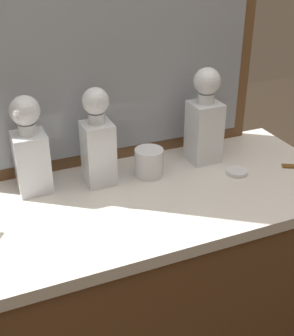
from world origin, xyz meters
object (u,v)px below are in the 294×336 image
object	(u,v)px
crystal_decanter_right	(204,125)
crystal_tumbler_right	(149,164)
crystal_decanter_center	(98,146)
porcelain_dish	(236,171)
crystal_decanter_front	(31,154)

from	to	relation	value
crystal_decanter_right	crystal_tumbler_right	bearing A→B (deg)	-172.07
crystal_decanter_right	crystal_tumbler_right	world-z (taller)	crystal_decanter_right
crystal_decanter_center	porcelain_dish	distance (m)	0.42
crystal_decanter_front	crystal_tumbler_right	size ratio (longest dim) A/B	3.26
crystal_decanter_front	crystal_decanter_right	xyz separation A→B (m)	(0.52, -0.02, 0.01)
crystal_decanter_center	porcelain_dish	size ratio (longest dim) A/B	4.36
porcelain_dish	crystal_decanter_front	bearing A→B (deg)	166.31
crystal_decanter_front	crystal_decanter_right	world-z (taller)	crystal_decanter_right
crystal_decanter_front	crystal_decanter_center	size ratio (longest dim) A/B	0.97
crystal_decanter_front	porcelain_dish	world-z (taller)	crystal_decanter_front
crystal_decanter_right	crystal_decanter_center	world-z (taller)	crystal_decanter_right
crystal_decanter_right	crystal_tumbler_right	xyz separation A→B (m)	(-0.20, -0.03, -0.08)
crystal_decanter_center	crystal_tumbler_right	world-z (taller)	crystal_decanter_center
crystal_decanter_right	crystal_decanter_front	bearing A→B (deg)	177.72
crystal_tumbler_right	crystal_decanter_center	bearing A→B (deg)	173.13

